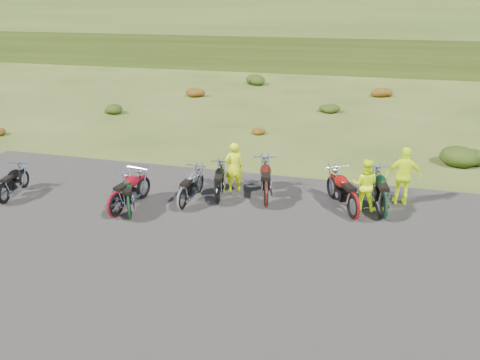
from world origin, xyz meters
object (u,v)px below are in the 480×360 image
(motorcycle_0, at_px, (6,204))
(motorcycle_3, at_px, (183,210))
(person_middle, at_px, (234,168))
(motorcycle_7, at_px, (382,219))

(motorcycle_0, distance_m, motorcycle_3, 5.64)
(person_middle, bearing_deg, motorcycle_7, 138.93)
(motorcycle_0, height_order, person_middle, person_middle)
(motorcycle_0, relative_size, motorcycle_7, 0.83)
(motorcycle_3, bearing_deg, motorcycle_7, -78.61)
(motorcycle_0, distance_m, motorcycle_7, 11.61)
(person_middle, bearing_deg, motorcycle_0, -8.39)
(motorcycle_0, relative_size, motorcycle_3, 0.93)
(motorcycle_0, xyz_separation_m, person_middle, (6.69, 2.75, 0.85))
(motorcycle_3, relative_size, motorcycle_7, 0.89)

